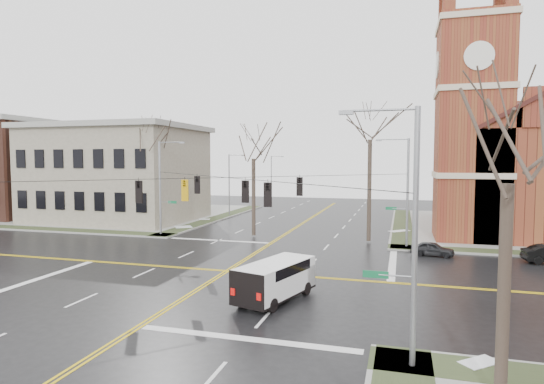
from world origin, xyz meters
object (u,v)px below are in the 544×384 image
(streetlight_north_b, at_px, (272,177))
(parked_car_a, at_px, (432,249))
(signal_pole_ne, at_px, (405,189))
(tree_se, at_px, (508,169))
(church, at_px, (542,149))
(tree_nw_near, at_px, (253,154))
(cargo_van, at_px, (278,277))
(signal_pole_se, at_px, (410,229))
(tree_ne, at_px, (370,133))
(streetlight_north_a, at_px, (230,182))
(tree_nw_far, at_px, (151,144))
(signal_pole_nw, at_px, (162,185))

(streetlight_north_b, distance_m, parked_car_a, 46.13)
(signal_pole_ne, height_order, tree_se, tree_se)
(church, xyz_separation_m, tree_nw_near, (-27.31, -11.48, -0.47))
(cargo_van, bearing_deg, signal_pole_se, -28.47)
(church, bearing_deg, tree_ne, -145.08)
(streetlight_north_a, bearing_deg, church, -5.19)
(streetlight_north_b, xyz_separation_m, tree_ne, (18.92, -34.73, 5.27))
(streetlight_north_b, relative_size, parked_car_a, 2.51)
(tree_nw_near, bearing_deg, signal_pole_se, -60.78)
(parked_car_a, bearing_deg, tree_ne, 59.49)
(church, height_order, signal_pole_ne, church)
(church, relative_size, signal_pole_se, 3.06)
(signal_pole_se, distance_m, cargo_van, 9.95)
(tree_nw_far, relative_size, tree_se, 1.27)
(parked_car_a, xyz_separation_m, tree_ne, (-5.12, 4.44, 9.20))
(signal_pole_ne, height_order, parked_car_a, signal_pole_ne)
(tree_ne, bearing_deg, streetlight_north_b, 118.58)
(parked_car_a, relative_size, tree_nw_near, 0.29)
(tree_nw_far, bearing_deg, signal_pole_se, -45.08)
(tree_ne, bearing_deg, tree_nw_near, 179.81)
(church, height_order, tree_se, church)
(cargo_van, height_order, tree_nw_far, tree_nw_far)
(signal_pole_ne, xyz_separation_m, signal_pole_nw, (-22.64, 0.00, 0.00))
(signal_pole_ne, bearing_deg, parked_car_a, -52.32)
(streetlight_north_b, height_order, tree_nw_far, tree_nw_far)
(church, xyz_separation_m, tree_se, (-10.82, -38.14, -1.35))
(church, distance_m, signal_pole_ne, 19.22)
(streetlight_north_b, bearing_deg, signal_pole_nw, -91.05)
(church, height_order, streetlight_north_b, church)
(signal_pole_se, relative_size, parked_car_a, 2.82)
(tree_nw_near, bearing_deg, streetlight_north_b, 103.14)
(cargo_van, relative_size, tree_se, 0.58)
(signal_pole_ne, xyz_separation_m, streetlight_north_a, (-21.97, 16.50, -0.48))
(signal_pole_ne, xyz_separation_m, streetlight_north_b, (-21.97, 36.50, -0.48))
(church, relative_size, signal_pole_nw, 3.06)
(tree_se, bearing_deg, parked_car_a, 91.45)
(church, relative_size, parked_car_a, 8.63)
(tree_ne, bearing_deg, streetlight_north_a, 142.09)
(signal_pole_ne, distance_m, tree_nw_far, 25.25)
(cargo_van, bearing_deg, tree_nw_far, 151.64)
(tree_nw_near, height_order, tree_ne, tree_ne)
(streetlight_north_a, xyz_separation_m, parked_car_a, (24.04, -19.17, -3.93))
(signal_pole_se, relative_size, tree_nw_near, 0.82)
(tree_se, bearing_deg, cargo_van, 137.40)
(signal_pole_se, xyz_separation_m, tree_se, (2.63, -1.86, 2.14))
(signal_pole_nw, xyz_separation_m, tree_nw_far, (-2.21, 1.93, 4.04))
(tree_nw_far, xyz_separation_m, tree_ne, (21.80, -0.16, 0.75))
(streetlight_north_a, distance_m, parked_car_a, 31.00)
(tree_nw_near, relative_size, tree_ne, 0.81)
(signal_pole_nw, xyz_separation_m, signal_pole_se, (22.64, -23.00, 0.00))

